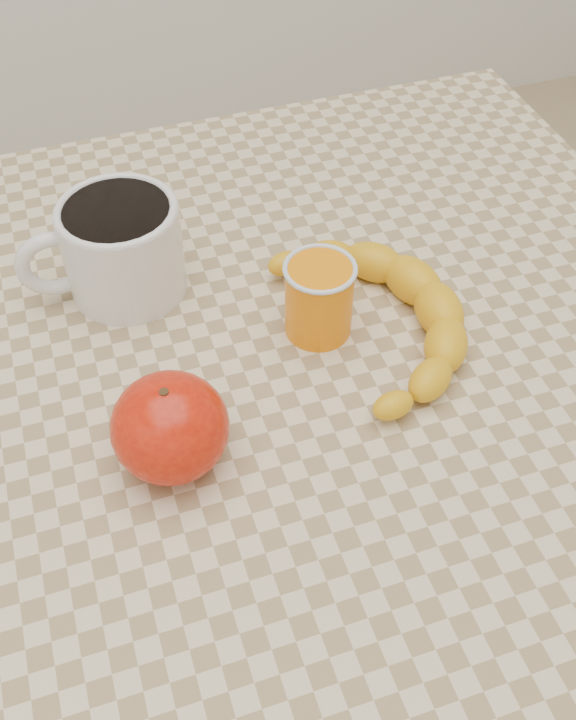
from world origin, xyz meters
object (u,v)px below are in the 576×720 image
object	(u,v)px
apple	(170,427)
coffee_mug	(119,246)
table	(288,439)
banana	(378,315)
orange_juice_glass	(319,298)

from	to	relation	value
apple	coffee_mug	bearing A→B (deg)	89.64
table	banana	xyz separation A→B (m)	(0.09, 0.02, 0.11)
orange_juice_glass	banana	size ratio (longest dim) A/B	0.28
orange_juice_glass	banana	bearing A→B (deg)	-22.51
coffee_mug	banana	distance (m)	0.23
apple	banana	bearing A→B (deg)	21.37
table	orange_juice_glass	size ratio (longest dim) A/B	11.28
coffee_mug	apple	xyz separation A→B (m)	(-0.00, -0.20, -0.01)
orange_juice_glass	banana	xyz separation A→B (m)	(0.05, -0.02, -0.02)
banana	coffee_mug	bearing A→B (deg)	149.00
table	apple	size ratio (longest dim) A/B	7.78
coffee_mug	banana	size ratio (longest dim) A/B	0.58
apple	orange_juice_glass	bearing A→B (deg)	32.78
table	orange_juice_glass	xyz separation A→B (m)	(0.04, 0.04, 0.12)
table	apple	xyz separation A→B (m)	(-0.11, -0.05, 0.13)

